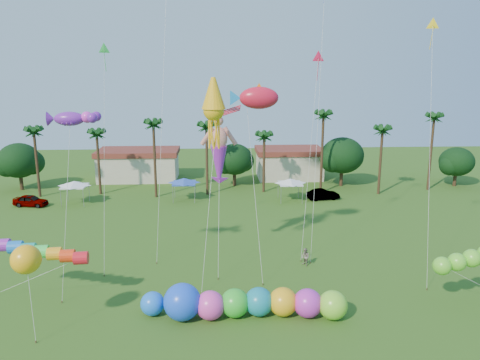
{
  "coord_description": "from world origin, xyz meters",
  "views": [
    {
      "loc": [
        -1.75,
        -23.46,
        16.81
      ],
      "look_at": [
        0.0,
        10.0,
        9.0
      ],
      "focal_mm": 35.0,
      "sensor_mm": 36.0,
      "label": 1
    }
  ],
  "objects_px": {
    "caterpillar_inflatable": "(248,303)",
    "blue_ball": "(153,304)",
    "car_a": "(31,201)",
    "spectator_b": "(305,257)",
    "car_b": "(323,194)"
  },
  "relations": [
    {
      "from": "car_a",
      "to": "spectator_b",
      "type": "distance_m",
      "value": 37.51
    },
    {
      "from": "spectator_b",
      "to": "caterpillar_inflatable",
      "type": "height_order",
      "value": "caterpillar_inflatable"
    },
    {
      "from": "car_a",
      "to": "car_b",
      "type": "bearing_deg",
      "value": -77.49
    },
    {
      "from": "blue_ball",
      "to": "car_b",
      "type": "bearing_deg",
      "value": 57.42
    },
    {
      "from": "car_a",
      "to": "caterpillar_inflatable",
      "type": "height_order",
      "value": "caterpillar_inflatable"
    },
    {
      "from": "car_a",
      "to": "spectator_b",
      "type": "bearing_deg",
      "value": -112.25
    },
    {
      "from": "caterpillar_inflatable",
      "to": "blue_ball",
      "type": "relative_size",
      "value": 7.48
    },
    {
      "from": "car_b",
      "to": "blue_ball",
      "type": "relative_size",
      "value": 2.53
    },
    {
      "from": "car_b",
      "to": "spectator_b",
      "type": "height_order",
      "value": "spectator_b"
    },
    {
      "from": "car_a",
      "to": "caterpillar_inflatable",
      "type": "distance_m",
      "value": 38.88
    },
    {
      "from": "caterpillar_inflatable",
      "to": "blue_ball",
      "type": "xyz_separation_m",
      "value": [
        -6.73,
        0.71,
        -0.24
      ]
    },
    {
      "from": "spectator_b",
      "to": "blue_ball",
      "type": "distance_m",
      "value": 14.71
    },
    {
      "from": "car_a",
      "to": "blue_ball",
      "type": "bearing_deg",
      "value": -135.34
    },
    {
      "from": "caterpillar_inflatable",
      "to": "car_b",
      "type": "bearing_deg",
      "value": 69.75
    },
    {
      "from": "caterpillar_inflatable",
      "to": "blue_ball",
      "type": "height_order",
      "value": "caterpillar_inflatable"
    }
  ]
}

